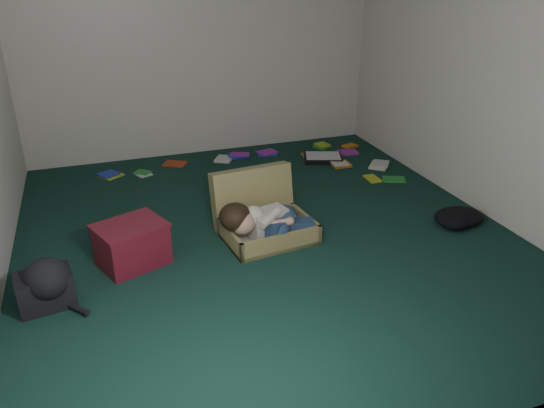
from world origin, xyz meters
TOP-DOWN VIEW (x-y plane):
  - floor at (0.00, 0.00)m, footprint 4.50×4.50m
  - wall_back at (0.00, 2.25)m, footprint 4.50×0.00m
  - wall_front at (0.00, -2.25)m, footprint 4.50×0.00m
  - wall_right at (2.00, 0.00)m, footprint 0.00×4.50m
  - suitcase at (-0.02, 0.05)m, footprint 0.78×0.77m
  - person at (-0.05, -0.13)m, footprint 0.78×0.38m
  - maroon_bin at (-1.10, -0.11)m, footprint 0.59×0.54m
  - backpack at (-1.70, -0.46)m, footprint 0.49×0.42m
  - clothing_pile at (1.70, -0.29)m, footprint 0.49×0.42m
  - paper_tray at (1.20, 1.49)m, footprint 0.51×0.45m
  - book_scatter at (0.75, 1.57)m, footprint 3.07×1.46m

SIDE VIEW (x-z plane):
  - floor at x=0.00m, z-range 0.00..0.00m
  - book_scatter at x=0.75m, z-range 0.00..0.02m
  - paper_tray at x=1.20m, z-range 0.00..0.06m
  - clothing_pile at x=1.70m, z-range 0.00..0.14m
  - backpack at x=-1.70m, z-range 0.00..0.26m
  - suitcase at x=-0.02m, z-range -0.10..0.42m
  - maroon_bin at x=-1.10m, z-range 0.00..0.34m
  - person at x=-0.05m, z-range 0.04..0.36m
  - wall_back at x=0.00m, z-range -0.95..3.55m
  - wall_front at x=0.00m, z-range -0.95..3.55m
  - wall_right at x=2.00m, z-range -0.95..3.55m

